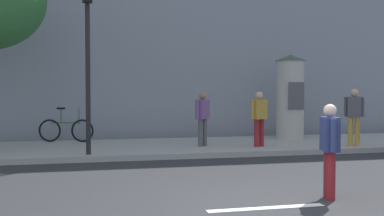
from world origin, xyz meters
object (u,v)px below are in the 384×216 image
object	(u,v)px
traffic_light	(88,33)
pedestrian_with_bag	(330,144)
poster_column	(290,96)
bicycle_leaning	(66,130)
pedestrian_tallest	(354,112)
pedestrian_near_pole	(203,115)
pedestrian_in_red_top	(259,115)

from	to	relation	value
traffic_light	pedestrian_with_bag	size ratio (longest dim) A/B	2.98
traffic_light	poster_column	distance (m)	7.36
pedestrian_with_bag	bicycle_leaning	xyz separation A→B (m)	(-4.44, 8.15, -0.33)
pedestrian_with_bag	pedestrian_tallest	distance (m)	6.41
poster_column	pedestrian_tallest	distance (m)	2.62
pedestrian_near_pole	pedestrian_in_red_top	size ratio (longest dim) A/B	0.99
pedestrian_near_pole	pedestrian_in_red_top	bearing A→B (deg)	-17.64
pedestrian_with_bag	pedestrian_in_red_top	world-z (taller)	pedestrian_in_red_top
traffic_light	poster_column	xyz separation A→B (m)	(6.68, 2.66, -1.58)
pedestrian_with_bag	poster_column	bearing A→B (deg)	68.87
pedestrian_in_red_top	bicycle_leaning	distance (m)	6.05
bicycle_leaning	pedestrian_with_bag	bearing A→B (deg)	-61.45
pedestrian_tallest	traffic_light	bearing A→B (deg)	-178.24
pedestrian_with_bag	bicycle_leaning	world-z (taller)	pedestrian_with_bag
poster_column	pedestrian_in_red_top	world-z (taller)	poster_column
traffic_light	poster_column	size ratio (longest dim) A/B	1.58
pedestrian_with_bag	pedestrian_tallest	xyz separation A→B (m)	(3.79, 5.16, 0.26)
pedestrian_in_red_top	poster_column	bearing A→B (deg)	46.15
traffic_light	bicycle_leaning	xyz separation A→B (m)	(-0.69, 3.23, -2.63)
traffic_light	pedestrian_with_bag	distance (m)	6.60
pedestrian_with_bag	pedestrian_tallest	size ratio (longest dim) A/B	0.91
traffic_light	pedestrian_near_pole	size ratio (longest dim) A/B	2.87
pedestrian_with_bag	pedestrian_in_red_top	distance (m)	5.71
traffic_light	pedestrian_tallest	bearing A→B (deg)	1.76
poster_column	pedestrian_with_bag	world-z (taller)	poster_column
traffic_light	pedestrian_in_red_top	size ratio (longest dim) A/B	2.85
pedestrian_near_pole	bicycle_leaning	size ratio (longest dim) A/B	0.91
poster_column	pedestrian_with_bag	distance (m)	8.17
pedestrian_near_pole	poster_column	bearing A→B (deg)	23.25
pedestrian_tallest	poster_column	bearing A→B (deg)	109.42
poster_column	pedestrian_near_pole	size ratio (longest dim) A/B	1.81
pedestrian_with_bag	pedestrian_in_red_top	bearing A→B (deg)	79.54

